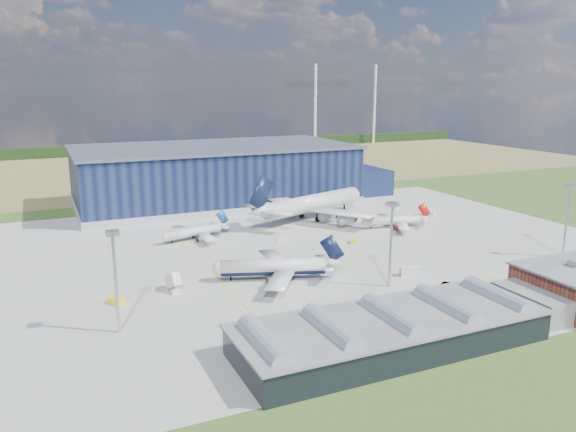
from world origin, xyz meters
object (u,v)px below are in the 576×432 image
at_px(hangar, 221,177).
at_px(gse_van_b, 429,213).
at_px(airliner_widebody, 313,194).
at_px(gse_van_c, 410,271).
at_px(airstair, 173,284).
at_px(airliner_red, 393,216).
at_px(airliner_navy, 273,259).
at_px(gse_cart_a, 396,208).
at_px(light_mast_west, 115,265).
at_px(light_mast_center, 391,231).
at_px(airliner_regional, 193,227).
at_px(light_mast_east, 568,209).
at_px(gse_tug_b, 354,241).
at_px(car_a, 508,293).
at_px(car_b, 446,284).
at_px(gse_tug_a, 117,301).
at_px(gse_cart_b, 282,240).

xyz_separation_m(hangar, gse_van_b, (70.07, -61.41, -10.49)).
height_order(airliner_widebody, gse_van_c, airliner_widebody).
bearing_deg(airstair, airliner_red, 6.91).
relative_size(airliner_navy, gse_cart_a, 12.33).
relative_size(light_mast_west, airliner_red, 0.83).
height_order(airliner_navy, airstair, airliner_navy).
relative_size(light_mast_center, airliner_regional, 0.85).
relative_size(light_mast_west, airliner_regional, 0.85).
height_order(light_mast_center, airliner_navy, light_mast_center).
height_order(hangar, light_mast_east, hangar).
xyz_separation_m(light_mast_west, gse_tug_b, (83.01, 40.29, -14.76)).
xyz_separation_m(car_a, car_b, (-10.07, 11.64, 0.01)).
height_order(airliner_widebody, airstair, airliner_widebody).
distance_m(light_mast_east, gse_van_b, 65.02).
bearing_deg(airliner_regional, gse_van_c, 111.25).
distance_m(light_mast_east, airliner_widebody, 91.68).
xyz_separation_m(gse_tug_a, gse_cart_a, (125.21, 61.49, -0.18)).
relative_size(gse_cart_b, car_a, 0.82).
distance_m(airliner_navy, airstair, 27.60).
xyz_separation_m(gse_tug_a, gse_tug_b, (81.29, 23.37, -0.16)).
height_order(gse_van_b, car_a, gse_van_b).
distance_m(airliner_widebody, gse_tug_a, 104.12).
bearing_deg(car_a, gse_van_c, 31.59).
relative_size(hangar, light_mast_center, 6.30).
relative_size(gse_van_b, car_b, 1.29).
height_order(gse_tug_b, gse_van_c, gse_van_c).
height_order(gse_cart_a, car_b, gse_cart_a).
bearing_deg(airliner_widebody, gse_tug_a, -164.44).
height_order(airliner_widebody, car_a, airliner_widebody).
distance_m(airstair, car_a, 86.52).
bearing_deg(airliner_widebody, airstair, -160.75).
bearing_deg(gse_tug_b, airliner_navy, -118.42).
distance_m(gse_van_b, gse_van_c, 79.07).
bearing_deg(gse_van_b, car_b, -160.21).
height_order(airliner_regional, gse_van_b, airliner_regional).
relative_size(light_mast_center, light_mast_east, 1.00).
bearing_deg(gse_cart_a, airliner_regional, -165.37).
distance_m(gse_van_b, gse_cart_b, 72.51).
bearing_deg(airliner_red, gse_van_c, 74.18).
bearing_deg(gse_cart_b, airliner_red, -63.46).
relative_size(airliner_navy, gse_van_b, 7.61).
relative_size(hangar, airliner_red, 5.22).
relative_size(airliner_widebody, gse_tug_b, 20.08).
height_order(light_mast_west, gse_tug_b, light_mast_west).
distance_m(airliner_navy, airliner_regional, 50.19).
xyz_separation_m(light_mast_center, gse_cart_b, (-8.71, 51.86, -14.80)).
bearing_deg(car_a, light_mast_east, -66.45).
bearing_deg(gse_van_c, light_mast_west, 117.53).
distance_m(light_mast_center, car_b, 21.36).
distance_m(airliner_red, gse_cart_a, 33.25).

